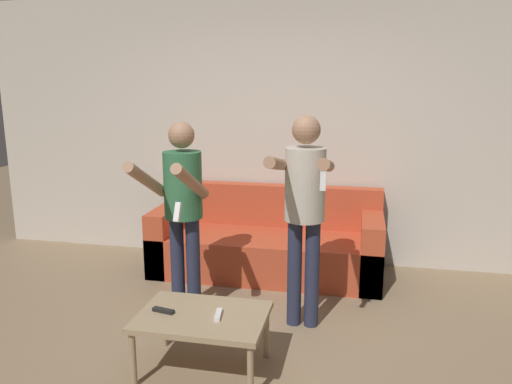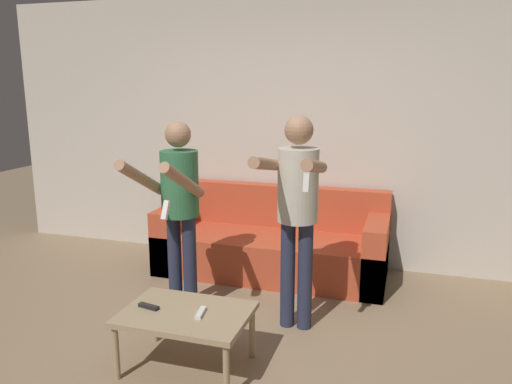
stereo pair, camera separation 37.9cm
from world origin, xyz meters
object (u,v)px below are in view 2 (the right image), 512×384
Objects in this scene: remote_near at (149,306)px; remote_far at (201,313)px; person_standing_right at (297,201)px; coffee_table at (186,318)px; couch at (272,245)px; person_standing_left at (179,199)px.

remote_near and remote_far have the same top height.
remote_near is at bearing -136.16° from person_standing_right.
remote_far is at bearing -4.78° from coffee_table.
couch reaches higher than remote_far.
person_standing_left is at bearing 123.56° from remote_far.
person_standing_left is 0.94m from person_standing_right.
person_standing_right is at bearing 59.54° from remote_far.
couch reaches higher than remote_near.
couch is 1.42× the size of person_standing_left.
remote_near is (-0.25, -0.03, 0.05)m from coffee_table.
couch is at bearing 113.98° from person_standing_right.
remote_far is at bearing -89.16° from couch.
person_standing_right is at bearing 43.84° from remote_near.
person_standing_right reaches higher than remote_near.
person_standing_right is at bearing -66.02° from couch.
coffee_table is at bearing -92.57° from couch.
coffee_table is (-0.55, -0.75, -0.64)m from person_standing_right.
person_standing_right reaches higher than coffee_table.
remote_far reaches higher than coffee_table.
remote_far is (0.36, 0.02, 0.00)m from remote_near.
person_standing_left is at bearing -113.83° from couch.
coffee_table is at bearing 5.78° from remote_near.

